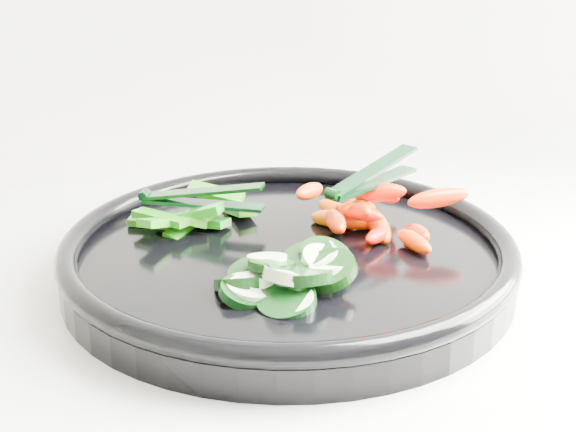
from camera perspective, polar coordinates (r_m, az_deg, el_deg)
name	(u,v)px	position (r m, az deg, el deg)	size (l,w,h in m)	color
veggie_tray	(288,255)	(0.66, 0.00, -2.79)	(0.42, 0.42, 0.04)	black
cucumber_pile	(285,275)	(0.60, -0.19, -4.24)	(0.12, 0.11, 0.04)	black
carrot_pile	(370,212)	(0.70, 5.83, 0.25)	(0.15, 0.15, 0.06)	#DA4300
pepper_pile	(192,216)	(0.72, -6.81, 0.02)	(0.11, 0.10, 0.04)	#206109
tong_carrot	(371,178)	(0.69, 5.89, 2.74)	(0.11, 0.07, 0.02)	black
tong_pepper	(199,198)	(0.71, -6.34, 1.32)	(0.10, 0.07, 0.02)	black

